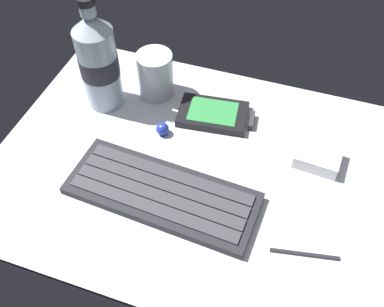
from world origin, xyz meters
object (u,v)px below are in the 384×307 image
(handheld_device, at_px, (216,115))
(stylus_pen, at_px, (305,253))
(juice_cup, at_px, (156,76))
(charger_block, at_px, (318,157))
(keyboard, at_px, (162,193))
(water_bottle, at_px, (98,61))
(trackball_mouse, at_px, (162,129))

(handheld_device, height_order, stylus_pen, handheld_device)
(juice_cup, xyz_separation_m, charger_block, (0.31, -0.07, -0.03))
(keyboard, relative_size, charger_block, 4.23)
(keyboard, relative_size, water_bottle, 1.42)
(handheld_device, bearing_deg, charger_block, -13.37)
(handheld_device, height_order, charger_block, charger_block)
(charger_block, bearing_deg, keyboard, -146.11)
(handheld_device, height_order, juice_cup, juice_cup)
(keyboard, bearing_deg, water_bottle, 136.66)
(handheld_device, distance_m, stylus_pen, 0.29)
(charger_block, bearing_deg, stylus_pen, -87.21)
(keyboard, xyz_separation_m, handheld_device, (0.03, 0.19, -0.00))
(stylus_pen, bearing_deg, juice_cup, 131.98)
(handheld_device, bearing_deg, juice_cup, 167.19)
(stylus_pen, bearing_deg, water_bottle, 143.65)
(juice_cup, bearing_deg, handheld_device, -12.81)
(water_bottle, distance_m, trackball_mouse, 0.16)
(juice_cup, xyz_separation_m, stylus_pen, (0.32, -0.24, -0.04))
(handheld_device, distance_m, charger_block, 0.19)
(keyboard, xyz_separation_m, water_bottle, (-0.17, 0.16, 0.08))
(handheld_device, relative_size, stylus_pen, 1.41)
(handheld_device, height_order, water_bottle, water_bottle)
(trackball_mouse, bearing_deg, stylus_pen, -29.03)
(charger_block, distance_m, trackball_mouse, 0.26)
(keyboard, bearing_deg, trackball_mouse, 110.88)
(keyboard, relative_size, handheld_device, 2.22)
(keyboard, relative_size, stylus_pen, 3.12)
(stylus_pen, bearing_deg, charger_block, 82.27)
(juice_cup, distance_m, water_bottle, 0.11)
(juice_cup, relative_size, trackball_mouse, 3.86)
(keyboard, xyz_separation_m, stylus_pen, (0.22, -0.03, -0.00))
(trackball_mouse, relative_size, stylus_pen, 0.23)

